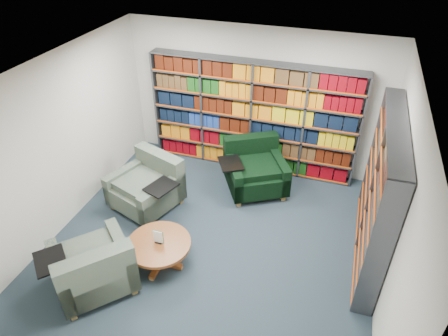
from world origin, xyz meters
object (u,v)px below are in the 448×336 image
(coffee_table, at_px, (159,247))
(chair_green_right, at_px, (254,169))
(chair_teal_left, at_px, (150,186))
(chair_teal_front, at_px, (94,270))

(coffee_table, bearing_deg, chair_green_right, 70.69)
(chair_green_right, bearing_deg, chair_teal_left, -146.37)
(chair_teal_left, relative_size, coffee_table, 1.44)
(chair_green_right, xyz_separation_m, chair_teal_front, (-1.47, -3.05, -0.00))
(chair_teal_left, height_order, coffee_table, chair_teal_left)
(chair_teal_left, bearing_deg, chair_green_right, 33.63)
(chair_teal_left, relative_size, chair_teal_front, 0.95)
(chair_teal_left, distance_m, coffee_table, 1.50)
(chair_teal_front, height_order, coffee_table, chair_teal_front)
(chair_teal_left, height_order, chair_green_right, chair_green_right)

